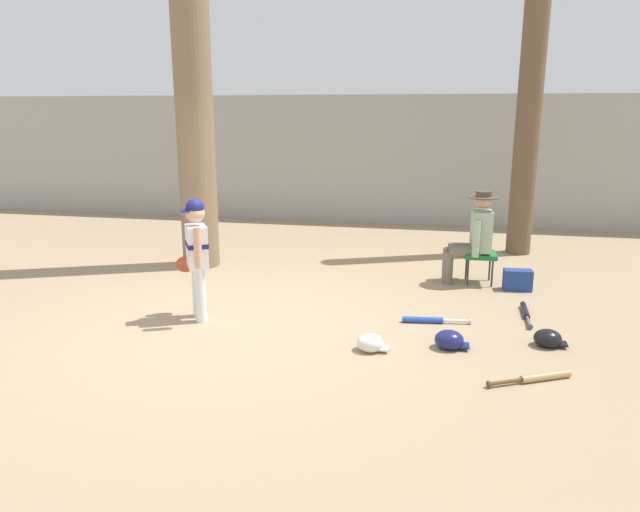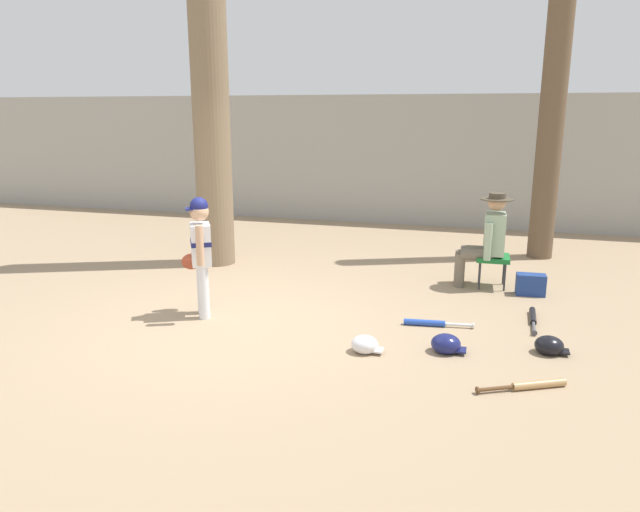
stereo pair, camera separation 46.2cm
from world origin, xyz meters
name	(u,v)px [view 1 (the left image)]	position (x,y,z in m)	size (l,w,h in m)	color
ground_plane	(230,328)	(0.00, 0.00, 0.00)	(60.00, 60.00, 0.00)	#9E8466
concrete_back_wall	(338,159)	(0.00, 6.30, 1.24)	(18.00, 0.36, 2.48)	#9E9E99
tree_near_player	(193,93)	(-1.30, 2.35, 2.41)	(0.80, 0.80, 5.63)	#7F6B51
tree_behind_spectator	(531,84)	(3.29, 4.07, 2.56)	(0.58, 0.58, 5.74)	brown
young_ballplayer	(196,251)	(-0.42, 0.20, 0.74)	(0.50, 0.53, 1.31)	white
folding_stool	(480,256)	(2.60, 2.21, 0.36)	(0.41, 0.41, 0.41)	#196B2D
seated_spectator	(473,235)	(2.50, 2.20, 0.64)	(0.67, 0.53, 1.20)	#6B6051
handbag_beside_stool	(518,280)	(3.06, 1.99, 0.13)	(0.34, 0.18, 0.26)	navy
bat_blue_youth	(428,320)	(2.00, 0.56, 0.03)	(0.72, 0.14, 0.07)	#2347AD
bat_black_composite	(525,312)	(3.04, 1.03, 0.03)	(0.08, 0.76, 0.07)	black
bat_wood_tan	(539,377)	(2.94, -0.65, 0.03)	(0.71, 0.41, 0.07)	tan
batting_helmet_white	(370,343)	(1.49, -0.30, 0.07)	(0.30, 0.23, 0.17)	silver
batting_helmet_black	(548,339)	(3.13, 0.15, 0.08)	(0.31, 0.24, 0.18)	black
batting_helmet_navy	(449,340)	(2.21, -0.09, 0.08)	(0.32, 0.25, 0.19)	navy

